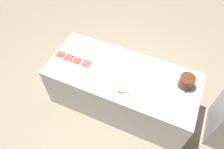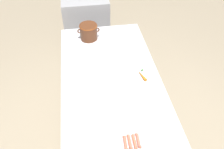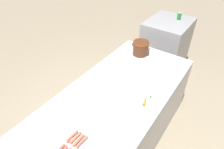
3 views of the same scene
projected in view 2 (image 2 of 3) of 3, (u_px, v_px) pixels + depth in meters
name	position (u px, v px, depth m)	size (l,w,h in m)	color
ground_plane	(113.00, 139.00, 3.08)	(20.00, 20.00, 0.00)	gray
griddle_counter	(113.00, 117.00, 2.78)	(1.06, 2.46, 0.89)	#BCBCC1
back_cabinet	(86.00, 23.00, 4.16)	(0.71, 0.85, 1.04)	#A0A0A4
hot_dog_3	(126.00, 143.00, 2.01)	(0.03, 0.15, 0.02)	#CC6349
hot_dog_7	(130.00, 142.00, 2.02)	(0.03, 0.15, 0.02)	#CD644A
hot_dog_11	(134.00, 142.00, 2.02)	(0.03, 0.15, 0.02)	#CB6649
hot_dog_15	(138.00, 141.00, 2.03)	(0.03, 0.15, 0.02)	#C3664F
bean_pot	(89.00, 31.00, 3.08)	(0.28, 0.23, 0.20)	#562D19
serving_spoon	(74.00, 60.00, 2.82)	(0.22, 0.22, 0.02)	#B7B7BC
carrot	(142.00, 75.00, 2.62)	(0.08, 0.18, 0.03)	orange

